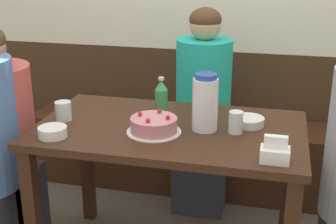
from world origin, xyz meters
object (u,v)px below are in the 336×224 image
object	(u,v)px
bowl_rice_small	(53,132)
person_pale_blue_shirt	(203,119)
bench_seat	(199,155)
birthday_cake	(154,125)
bowl_soup_white	(249,121)
napkin_holder	(275,152)
soju_bottle	(161,97)
water_pitcher	(205,103)
glass_tumbler_short	(63,111)
glass_water_tall	(236,122)

from	to	relation	value
bowl_rice_small	person_pale_blue_shirt	bearing A→B (deg)	59.14
bench_seat	birthday_cake	bearing A→B (deg)	-93.12
birthday_cake	bowl_rice_small	world-z (taller)	birthday_cake
bowl_soup_white	napkin_holder	bearing A→B (deg)	-70.88
soju_bottle	bowl_soup_white	xyz separation A→B (m)	(0.42, -0.05, -0.07)
person_pale_blue_shirt	bench_seat	bearing A→B (deg)	-166.55
bench_seat	water_pitcher	bearing A→B (deg)	-79.13
water_pitcher	napkin_holder	xyz separation A→B (m)	(0.31, -0.26, -0.09)
water_pitcher	napkin_holder	bearing A→B (deg)	-40.22
water_pitcher	bowl_rice_small	world-z (taller)	water_pitcher
birthday_cake	soju_bottle	xyz separation A→B (m)	(-0.03, 0.24, 0.05)
birthday_cake	soju_bottle	distance (m)	0.25
birthday_cake	napkin_holder	xyz separation A→B (m)	(0.52, -0.17, 0.00)
water_pitcher	soju_bottle	xyz separation A→B (m)	(-0.24, 0.15, -0.04)
water_pitcher	bowl_rice_small	xyz separation A→B (m)	(-0.62, -0.24, -0.10)
birthday_cake	water_pitcher	xyz separation A→B (m)	(0.21, 0.09, 0.09)
bowl_rice_small	person_pale_blue_shirt	xyz separation A→B (m)	(0.51, 0.85, -0.20)
napkin_holder	glass_tumbler_short	distance (m)	1.00
bench_seat	napkin_holder	world-z (taller)	napkin_holder
water_pitcher	napkin_holder	size ratio (longest dim) A/B	2.32
bowl_rice_small	glass_tumbler_short	bearing A→B (deg)	102.76
glass_water_tall	bench_seat	bearing A→B (deg)	109.53
bowl_soup_white	glass_tumbler_short	distance (m)	0.86
birthday_cake	person_pale_blue_shirt	world-z (taller)	person_pale_blue_shirt
napkin_holder	water_pitcher	bearing A→B (deg)	139.78
water_pitcher	bowl_soup_white	world-z (taller)	water_pitcher
water_pitcher	bowl_rice_small	bearing A→B (deg)	-158.86
bowl_rice_small	glass_water_tall	world-z (taller)	glass_water_tall
bowl_rice_small	person_pale_blue_shirt	distance (m)	1.01
bowl_soup_white	glass_water_tall	world-z (taller)	glass_water_tall
bench_seat	water_pitcher	xyz separation A→B (m)	(0.16, -0.83, 0.64)
birthday_cake	water_pitcher	size ratio (longest dim) A/B	0.94
water_pitcher	person_pale_blue_shirt	distance (m)	0.69
bowl_rice_small	glass_water_tall	distance (m)	0.79
glass_water_tall	water_pitcher	bearing A→B (deg)	176.97
soju_bottle	napkin_holder	distance (m)	0.69
bowl_soup_white	glass_tumbler_short	size ratio (longest dim) A/B	1.58
bowl_rice_small	person_pale_blue_shirt	size ratio (longest dim) A/B	0.10
soju_bottle	birthday_cake	bearing A→B (deg)	-83.36
bench_seat	birthday_cake	world-z (taller)	birthday_cake
napkin_holder	soju_bottle	bearing A→B (deg)	142.97
glass_tumbler_short	person_pale_blue_shirt	distance (m)	0.88
water_pitcher	person_pale_blue_shirt	size ratio (longest dim) A/B	0.21
glass_tumbler_short	person_pale_blue_shirt	world-z (taller)	person_pale_blue_shirt
bench_seat	bowl_soup_white	bearing A→B (deg)	-64.72
bowl_rice_small	glass_tumbler_short	size ratio (longest dim) A/B	1.39
bench_seat	glass_tumbler_short	bearing A→B (deg)	-120.18
bowl_soup_white	bench_seat	bearing A→B (deg)	115.28
napkin_holder	birthday_cake	bearing A→B (deg)	161.50
soju_bottle	napkin_holder	size ratio (longest dim) A/B	1.68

